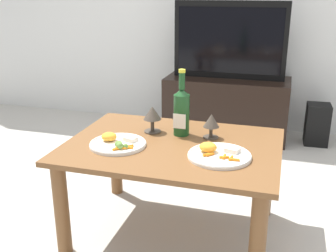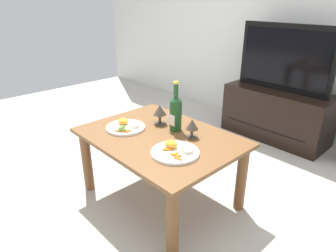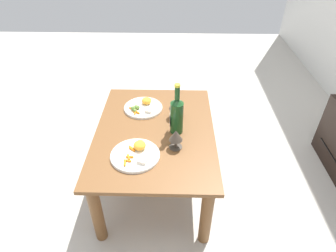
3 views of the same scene
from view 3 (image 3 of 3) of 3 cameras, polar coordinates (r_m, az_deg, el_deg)
ground_plane at (r=2.19m, az=-2.25°, el=-11.04°), size 6.40×6.40×0.00m
dining_table at (r=1.91m, az=-2.54°, el=-2.99°), size 1.03×0.76×0.49m
wine_bottle at (r=1.76m, az=1.74°, el=2.37°), size 0.08×0.08×0.34m
goblet_left at (r=1.91m, az=1.59°, el=4.11°), size 0.09×0.09×0.14m
goblet_right at (r=1.67m, az=1.55°, el=-2.08°), size 0.08×0.08×0.13m
dinner_plate_left at (r=2.05m, az=-4.97°, el=3.77°), size 0.27×0.27×0.05m
dinner_plate_right at (r=1.67m, az=-6.38°, el=-5.52°), size 0.29×0.29×0.06m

